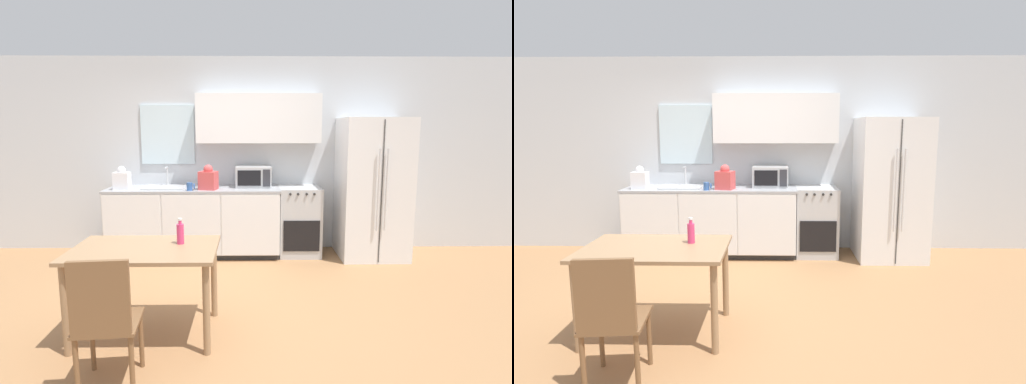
# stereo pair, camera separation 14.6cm
# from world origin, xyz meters

# --- Properties ---
(ground_plane) EXTENTS (12.00, 12.00, 0.00)m
(ground_plane) POSITION_xyz_m (0.00, 0.00, 0.00)
(ground_plane) COLOR #9E7047
(wall_back) EXTENTS (12.00, 0.38, 2.70)m
(wall_back) POSITION_xyz_m (0.06, 1.93, 1.43)
(wall_back) COLOR silver
(wall_back) RESTS_ON ground_plane
(kitchen_counter) EXTENTS (2.31, 0.67, 0.93)m
(kitchen_counter) POSITION_xyz_m (-0.44, 1.61, 0.47)
(kitchen_counter) COLOR #333333
(kitchen_counter) RESTS_ON ground_plane
(oven_range) EXTENTS (0.56, 0.61, 0.94)m
(oven_range) POSITION_xyz_m (0.99, 1.63, 0.47)
(oven_range) COLOR #B7BABC
(oven_range) RESTS_ON ground_plane
(refrigerator) EXTENTS (0.87, 0.82, 1.86)m
(refrigerator) POSITION_xyz_m (1.95, 1.54, 0.93)
(refrigerator) COLOR white
(refrigerator) RESTS_ON ground_plane
(kitchen_sink) EXTENTS (0.56, 0.45, 0.27)m
(kitchen_sink) POSITION_xyz_m (-0.83, 1.62, 0.95)
(kitchen_sink) COLOR #B7BABC
(kitchen_sink) RESTS_ON kitchen_counter
(microwave) EXTENTS (0.48, 0.38, 0.28)m
(microwave) POSITION_xyz_m (0.36, 1.71, 1.07)
(microwave) COLOR #B7BABC
(microwave) RESTS_ON kitchen_counter
(coffee_mug) EXTENTS (0.11, 0.08, 0.10)m
(coffee_mug) POSITION_xyz_m (-0.46, 1.37, 0.98)
(coffee_mug) COLOR #335999
(coffee_mug) RESTS_ON kitchen_counter
(grocery_bag_0) EXTENTS (0.26, 0.24, 0.33)m
(grocery_bag_0) POSITION_xyz_m (-0.23, 1.46, 1.07)
(grocery_bag_0) COLOR #D14C4C
(grocery_bag_0) RESTS_ON kitchen_counter
(grocery_bag_1) EXTENTS (0.20, 0.17, 0.31)m
(grocery_bag_1) POSITION_xyz_m (-1.36, 1.48, 1.06)
(grocery_bag_1) COLOR white
(grocery_bag_1) RESTS_ON kitchen_counter
(dining_table) EXTENTS (1.18, 0.77, 0.75)m
(dining_table) POSITION_xyz_m (-0.55, -0.56, 0.65)
(dining_table) COLOR #997551
(dining_table) RESTS_ON ground_plane
(dining_chair_near) EXTENTS (0.44, 0.44, 0.93)m
(dining_chair_near) POSITION_xyz_m (-0.62, -1.32, 0.54)
(dining_chair_near) COLOR brown
(dining_chair_near) RESTS_ON ground_plane
(drink_bottle) EXTENTS (0.06, 0.06, 0.22)m
(drink_bottle) POSITION_xyz_m (-0.28, -0.45, 0.85)
(drink_bottle) COLOR #DB386B
(drink_bottle) RESTS_ON dining_table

